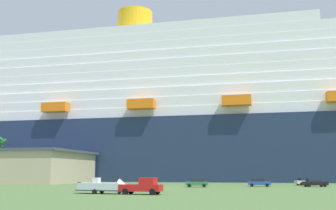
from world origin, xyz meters
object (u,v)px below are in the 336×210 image
at_px(cruise_ship, 230,119).
at_px(parked_car_silver_sedan, 306,181).
at_px(small_boat_on_trailer, 106,187).
at_px(parked_car_black_coupe, 315,183).
at_px(parked_car_blue_suv, 259,182).
at_px(pickup_truck, 143,186).
at_px(parked_car_green_wagon, 197,183).

relative_size(cruise_ship, parked_car_silver_sedan, 56.00).
height_order(small_boat_on_trailer, parked_car_silver_sedan, small_boat_on_trailer).
xyz_separation_m(parked_car_black_coupe, parked_car_blue_suv, (-10.83, -0.51, -0.00)).
distance_m(pickup_truck, parked_car_blue_suv, 34.84).
distance_m(parked_car_black_coupe, parked_car_silver_sedan, 8.39).
relative_size(cruise_ship, parked_car_black_coupe, 58.04).
xyz_separation_m(cruise_ship, parked_car_blue_suv, (3.54, -46.42, -18.60)).
bearing_deg(parked_car_blue_suv, pickup_truck, -121.67).
xyz_separation_m(cruise_ship, parked_car_green_wagon, (-8.60, -49.96, -18.60)).
bearing_deg(parked_car_green_wagon, parked_car_blue_suv, 16.21).
relative_size(parked_car_green_wagon, parked_car_black_coupe, 0.89).
xyz_separation_m(pickup_truck, parked_car_green_wagon, (6.14, 26.12, -0.21)).
distance_m(cruise_ship, parked_car_blue_suv, 50.14).
height_order(cruise_ship, parked_car_silver_sedan, cruise_ship).
relative_size(pickup_truck, parked_car_blue_suv, 1.28).
height_order(small_boat_on_trailer, parked_car_green_wagon, small_boat_on_trailer).
bearing_deg(parked_car_black_coupe, cruise_ship, 107.38).
xyz_separation_m(parked_car_green_wagon, parked_car_silver_sedan, (23.18, 12.43, 0.00)).
xyz_separation_m(cruise_ship, parked_car_black_coupe, (14.37, -45.91, -18.60)).
bearing_deg(cruise_ship, parked_car_blue_suv, -85.63).
bearing_deg(parked_car_silver_sedan, small_boat_on_trailer, -132.63).
height_order(cruise_ship, pickup_truck, cruise_ship).
distance_m(cruise_ship, parked_car_black_coupe, 51.58).
relative_size(small_boat_on_trailer, parked_car_blue_suv, 1.83).
relative_size(parked_car_blue_suv, parked_car_silver_sedan, 0.92).
bearing_deg(small_boat_on_trailer, parked_car_blue_suv, 50.60).
distance_m(small_boat_on_trailer, parked_car_blue_suv, 37.12).
xyz_separation_m(parked_car_green_wagon, parked_car_blue_suv, (12.15, 3.53, 0.00)).
relative_size(small_boat_on_trailer, parked_car_silver_sedan, 1.67).
distance_m(parked_car_black_coupe, parked_car_blue_suv, 10.84).
xyz_separation_m(small_boat_on_trailer, parked_car_blue_suv, (23.56, 28.68, -0.13)).
distance_m(pickup_truck, parked_car_black_coupe, 41.92).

